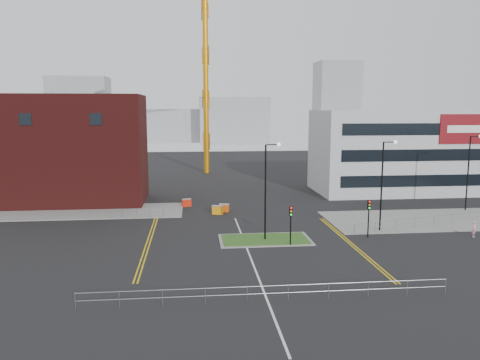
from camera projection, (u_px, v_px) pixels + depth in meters
name	position (u px, v px, depth m)	size (l,w,h in m)	color
ground	(255.00, 270.00, 35.90)	(200.00, 200.00, 0.00)	black
pavement_left	(64.00, 212.00, 55.52)	(28.00, 8.00, 0.12)	slate
pavement_right	(435.00, 220.00, 51.86)	(24.00, 10.00, 0.12)	slate
island_kerb	(265.00, 240.00, 43.96)	(8.60, 4.60, 0.08)	slate
grass_island	(265.00, 240.00, 43.96)	(8.00, 4.00, 0.12)	#2B4E1A
brick_building	(50.00, 151.00, 60.09)	(24.20, 10.07, 14.24)	#4F1513
office_block	(401.00, 151.00, 69.03)	(25.00, 12.20, 12.00)	#ADAFB1
tower_crane	(233.00, 18.00, 87.58)	(50.63, 17.61, 42.40)	orange
streetlamp_island	(268.00, 183.00, 43.17)	(1.46, 0.36, 9.18)	black
streetlamp_right_near	(384.00, 178.00, 46.33)	(1.46, 0.36, 9.18)	black
streetlamp_right_far	(470.00, 167.00, 55.60)	(1.46, 0.36, 9.18)	black
traffic_light_island	(291.00, 218.00, 41.79)	(0.28, 0.33, 3.65)	black
traffic_light_right	(369.00, 211.00, 44.56)	(0.28, 0.33, 3.65)	black
railing_front	(268.00, 290.00, 29.88)	(24.05, 0.05, 1.10)	gray
railing_left	(137.00, 212.00, 52.38)	(6.05, 0.05, 1.10)	gray
railing_right	(434.00, 219.00, 49.14)	(19.05, 5.05, 1.10)	gray
centre_line	(252.00, 261.00, 37.87)	(0.15, 30.00, 0.01)	silver
yellow_left_a	(148.00, 238.00, 44.83)	(0.12, 24.00, 0.01)	gold
yellow_left_b	(152.00, 237.00, 44.86)	(0.12, 24.00, 0.01)	gold
yellow_right_a	(349.00, 244.00, 42.75)	(0.12, 20.00, 0.01)	gold
yellow_right_b	(353.00, 244.00, 42.78)	(0.12, 20.00, 0.01)	gold
skyline_a	(80.00, 112.00, 148.22)	(18.00, 12.00, 22.00)	gray
skyline_b	(234.00, 121.00, 163.51)	(24.00, 12.00, 16.00)	gray
skyline_c	(336.00, 103.00, 161.19)	(14.00, 12.00, 28.00)	gray
skyline_d	(183.00, 125.00, 171.85)	(30.00, 12.00, 12.00)	gray
pedestrian	(474.00, 229.00, 44.91)	(0.57, 0.38, 1.57)	pink
barrier_left	(187.00, 202.00, 58.87)	(1.24, 0.77, 0.99)	red
barrier_mid	(217.00, 210.00, 54.56)	(1.31, 0.74, 1.05)	orange
barrier_right	(224.00, 208.00, 55.84)	(1.23, 0.69, 0.98)	#D44F0B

